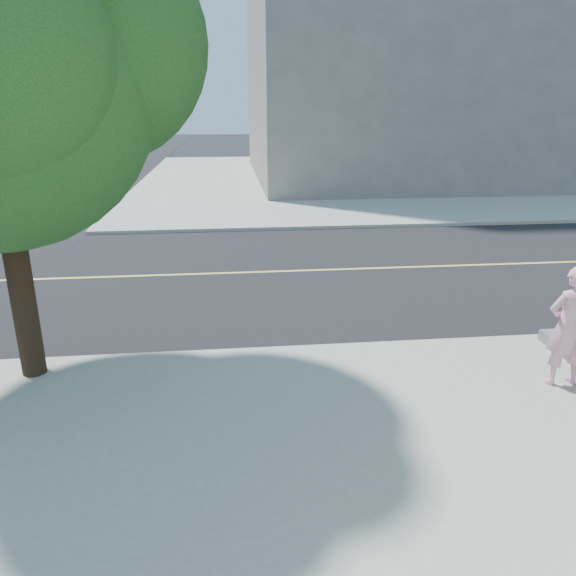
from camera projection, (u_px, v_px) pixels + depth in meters
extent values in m
plane|color=black|center=(13.00, 366.00, 8.38)|extent=(140.00, 140.00, 0.00)
cube|color=black|center=(84.00, 278.00, 12.62)|extent=(140.00, 9.00, 0.01)
cube|color=#9FA095|center=(411.00, 177.00, 30.03)|extent=(29.00, 25.00, 0.12)
cube|color=slate|center=(427.00, 38.00, 28.31)|extent=(18.00, 16.00, 14.00)
imported|color=pink|center=(569.00, 326.00, 7.35)|extent=(0.63, 0.42, 1.71)
cylinder|color=black|center=(17.00, 262.00, 7.39)|extent=(0.33, 0.33, 3.34)
sphere|color=#23511E|center=(87.00, 43.00, 7.14)|extent=(3.16, 3.16, 3.16)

